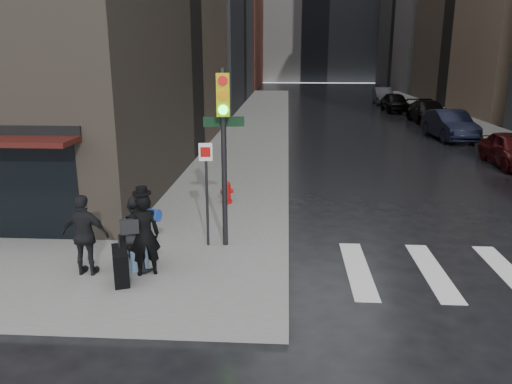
# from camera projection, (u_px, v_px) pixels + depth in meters

# --- Properties ---
(ground) EXTENTS (140.00, 140.00, 0.00)m
(ground) POSITION_uv_depth(u_px,v_px,m) (190.00, 285.00, 10.10)
(ground) COLOR black
(ground) RESTS_ON ground
(sidewalk_left) EXTENTS (4.00, 50.00, 0.15)m
(sidewalk_left) POSITION_uv_depth(u_px,v_px,m) (261.00, 117.00, 36.03)
(sidewalk_left) COLOR slate
(sidewalk_left) RESTS_ON ground
(sidewalk_right) EXTENTS (3.00, 50.00, 0.15)m
(sidewalk_right) POSITION_uv_depth(u_px,v_px,m) (451.00, 118.00, 35.22)
(sidewalk_right) COLOR slate
(sidewalk_right) RESTS_ON ground
(man_overcoat) EXTENTS (0.95, 1.22, 1.89)m
(man_overcoat) POSITION_uv_depth(u_px,v_px,m) (139.00, 240.00, 9.96)
(man_overcoat) COLOR black
(man_overcoat) RESTS_ON ground
(man_jeans) EXTENTS (1.07, 0.98, 1.59)m
(man_jeans) POSITION_uv_depth(u_px,v_px,m) (137.00, 233.00, 10.32)
(man_jeans) COLOR black
(man_jeans) RESTS_ON ground
(man_greycoat) EXTENTS (1.01, 0.46, 1.68)m
(man_greycoat) POSITION_uv_depth(u_px,v_px,m) (85.00, 235.00, 10.06)
(man_greycoat) COLOR black
(man_greycoat) RESTS_ON ground
(traffic_light) EXTENTS (1.02, 0.51, 4.08)m
(traffic_light) POSITION_uv_depth(u_px,v_px,m) (222.00, 135.00, 11.05)
(traffic_light) COLOR black
(traffic_light) RESTS_ON ground
(fire_hydrant) EXTENTS (0.40, 0.30, 0.68)m
(fire_hydrant) POSITION_uv_depth(u_px,v_px,m) (227.00, 193.00, 15.04)
(fire_hydrant) COLOR #A00B09
(fire_hydrant) RESTS_ON ground
(parked_car_1) EXTENTS (1.71, 4.10, 1.39)m
(parked_car_1) POSITION_uv_depth(u_px,v_px,m) (512.00, 150.00, 20.53)
(parked_car_1) COLOR #390B0C
(parked_car_1) RESTS_ON ground
(parked_car_2) EXTENTS (1.95, 4.84, 1.56)m
(parked_car_2) POSITION_uv_depth(u_px,v_px,m) (450.00, 125.00, 26.94)
(parked_car_2) COLOR black
(parked_car_2) RESTS_ON ground
(parked_car_3) EXTENTS (2.14, 5.04, 1.45)m
(parked_car_3) POSITION_uv_depth(u_px,v_px,m) (428.00, 112.00, 33.32)
(parked_car_3) COLOR black
(parked_car_3) RESTS_ON ground
(parked_car_4) EXTENTS (1.85, 4.37, 1.48)m
(parked_car_4) POSITION_uv_depth(u_px,v_px,m) (395.00, 102.00, 39.77)
(parked_car_4) COLOR black
(parked_car_4) RESTS_ON ground
(parked_car_5) EXTENTS (1.79, 4.53, 1.47)m
(parked_car_5) POSITION_uv_depth(u_px,v_px,m) (383.00, 95.00, 46.16)
(parked_car_5) COLOR #3F4044
(parked_car_5) RESTS_ON ground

